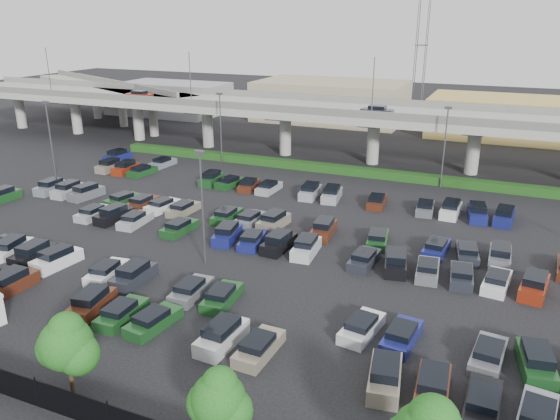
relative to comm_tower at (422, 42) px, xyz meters
name	(u,v)px	position (x,y,z in m)	size (l,w,h in m)	color
ground	(246,233)	(-4.00, -74.00, -15.61)	(280.00, 280.00, 0.00)	black
overpass	(340,114)	(-4.22, -42.03, -8.64)	(150.00, 13.00, 15.80)	gray
on_ramp	(109,89)	(-56.10, -30.95, -8.76)	(50.93, 30.13, 8.80)	gray
hedge	(325,168)	(-4.00, -49.00, -15.06)	(66.00, 1.60, 1.10)	#113A13
fence	(23,389)	(-4.05, -102.00, -14.71)	(70.00, 0.10, 2.00)	black
tree_row	(46,338)	(-3.30, -100.53, -12.09)	(65.07, 3.66, 5.94)	#332316
parked_cars	(214,238)	(-5.52, -77.74, -14.98)	(63.10, 41.63, 1.67)	gray
light_poles	(217,165)	(-8.12, -72.00, -9.37)	(66.90, 48.38, 10.30)	#4D4D52
distant_buildings	(450,111)	(8.38, -12.19, -11.87)	(138.00, 24.00, 9.00)	gray
comm_tower	(422,42)	(0.00, 0.00, 0.00)	(2.40, 2.40, 30.00)	#4D4D52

